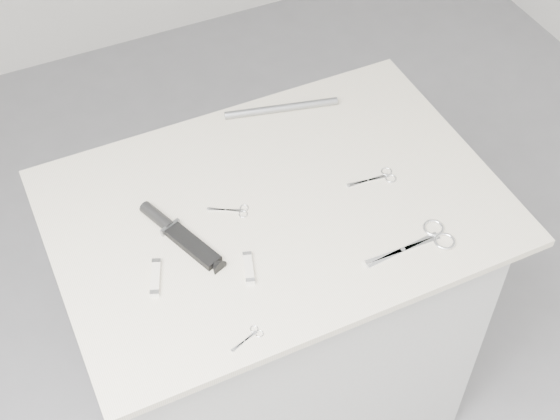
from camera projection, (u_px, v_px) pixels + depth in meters
name	position (u px, v px, depth m)	size (l,w,h in m)	color
ground	(277.00, 403.00, 2.44)	(4.00, 4.00, 0.01)	gray
plinth	(277.00, 321.00, 2.10)	(0.90, 0.60, 0.90)	#B0B0AD
display_board	(276.00, 207.00, 1.75)	(1.00, 0.70, 0.02)	beige
large_shears	(426.00, 240.00, 1.67)	(0.21, 0.09, 0.01)	white
embroidery_scissors_a	(380.00, 178.00, 1.80)	(0.12, 0.05, 0.00)	white
embroidery_scissors_b	(235.00, 211.00, 1.73)	(0.09, 0.06, 0.00)	white
tiny_scissors	(250.00, 337.00, 1.51)	(0.07, 0.04, 0.00)	white
sheathed_knife	(176.00, 232.00, 1.68)	(0.12, 0.23, 0.03)	black
pocket_knife_a	(156.00, 277.00, 1.60)	(0.05, 0.09, 0.01)	beige
pocket_knife_b	(249.00, 268.00, 1.62)	(0.04, 0.08, 0.01)	beige
metal_rail	(281.00, 108.00, 1.95)	(0.02, 0.02, 0.29)	gray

